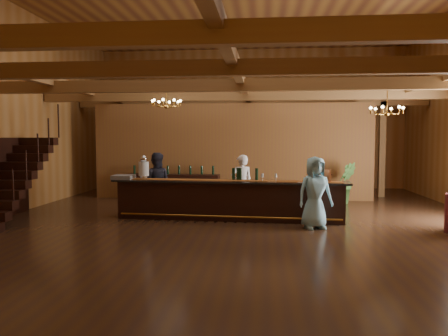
# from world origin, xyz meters

# --- Properties ---
(floor) EXTENTS (14.00, 14.00, 0.00)m
(floor) POSITION_xyz_m (0.00, 0.00, 0.00)
(floor) COLOR #3E2514
(floor) RESTS_ON ground
(wall_back) EXTENTS (12.00, 0.10, 5.50)m
(wall_back) POSITION_xyz_m (0.00, 7.00, 2.75)
(wall_back) COLOR #AC763E
(wall_back) RESTS_ON floor
(wall_front) EXTENTS (12.00, 0.10, 5.50)m
(wall_front) POSITION_xyz_m (0.00, -7.00, 2.75)
(wall_front) COLOR #AC763E
(wall_front) RESTS_ON floor
(wall_left) EXTENTS (0.10, 14.00, 5.50)m
(wall_left) POSITION_xyz_m (-6.00, 0.00, 2.75)
(wall_left) COLOR #AC763E
(wall_left) RESTS_ON floor
(beam_grid) EXTENTS (11.90, 13.90, 0.39)m
(beam_grid) POSITION_xyz_m (0.00, 0.51, 3.24)
(beam_grid) COLOR brown
(beam_grid) RESTS_ON wall_left
(support_posts) EXTENTS (9.20, 10.20, 3.20)m
(support_posts) POSITION_xyz_m (0.00, -0.50, 1.60)
(support_posts) COLOR brown
(support_posts) RESTS_ON floor
(partition_wall) EXTENTS (9.00, 0.18, 3.10)m
(partition_wall) POSITION_xyz_m (-0.50, 3.50, 1.55)
(partition_wall) COLOR brown
(partition_wall) RESTS_ON floor
(staircase) EXTENTS (1.00, 2.80, 2.00)m
(staircase) POSITION_xyz_m (-5.45, -0.74, 1.00)
(staircase) COLOR black
(staircase) RESTS_ON floor
(backroom_boxes) EXTENTS (4.10, 0.60, 1.10)m
(backroom_boxes) POSITION_xyz_m (-0.29, 5.50, 0.53)
(backroom_boxes) COLOR black
(backroom_boxes) RESTS_ON floor
(tasting_bar) EXTENTS (5.79, 1.12, 0.97)m
(tasting_bar) POSITION_xyz_m (-0.30, -0.07, 0.49)
(tasting_bar) COLOR black
(tasting_bar) RESTS_ON floor
(beverage_dispenser) EXTENTS (0.26, 0.26, 0.60)m
(beverage_dispenser) POSITION_xyz_m (-2.47, 0.13, 1.25)
(beverage_dispenser) COLOR silver
(beverage_dispenser) RESTS_ON tasting_bar
(glass_rack_tray) EXTENTS (0.50, 0.50, 0.10)m
(glass_rack_tray) POSITION_xyz_m (-2.98, 0.07, 1.01)
(glass_rack_tray) COLOR gray
(glass_rack_tray) RESTS_ON tasting_bar
(raffle_drum) EXTENTS (0.34, 0.24, 0.30)m
(raffle_drum) POSITION_xyz_m (1.94, -0.26, 1.13)
(raffle_drum) COLOR #96552C
(raffle_drum) RESTS_ON tasting_bar
(bar_bottle_0) EXTENTS (0.07, 0.07, 0.30)m
(bar_bottle_0) POSITION_xyz_m (-0.19, 0.04, 1.11)
(bar_bottle_0) COLOR black
(bar_bottle_0) RESTS_ON tasting_bar
(bar_bottle_1) EXTENTS (0.07, 0.07, 0.30)m
(bar_bottle_1) POSITION_xyz_m (-0.09, 0.03, 1.11)
(bar_bottle_1) COLOR black
(bar_bottle_1) RESTS_ON tasting_bar
(bar_bottle_2) EXTENTS (0.07, 0.07, 0.30)m
(bar_bottle_2) POSITION_xyz_m (-0.03, 0.02, 1.11)
(bar_bottle_2) COLOR black
(bar_bottle_2) RESTS_ON tasting_bar
(bar_bottle_3) EXTENTS (0.07, 0.07, 0.30)m
(bar_bottle_3) POSITION_xyz_m (0.37, -0.00, 1.11)
(bar_bottle_3) COLOR black
(bar_bottle_3) RESTS_ON tasting_bar
(backbar_shelf) EXTENTS (2.98, 0.67, 0.83)m
(backbar_shelf) POSITION_xyz_m (-2.33, 3.09, 0.42)
(backbar_shelf) COLOR black
(backbar_shelf) RESTS_ON floor
(chandelier_left) EXTENTS (0.80, 0.80, 0.42)m
(chandelier_left) POSITION_xyz_m (-2.08, 1.04, 2.93)
(chandelier_left) COLOR #AF7629
(chandelier_left) RESTS_ON beam_grid
(chandelier_right) EXTENTS (0.80, 0.80, 0.69)m
(chandelier_right) POSITION_xyz_m (3.52, 0.39, 2.67)
(chandelier_right) COLOR #AF7629
(chandelier_right) RESTS_ON beam_grid
(bartender) EXTENTS (0.65, 0.53, 1.56)m
(bartender) POSITION_xyz_m (-0.03, 0.70, 0.78)
(bartender) COLOR white
(bartender) RESTS_ON floor
(staff_second) EXTENTS (0.83, 0.67, 1.61)m
(staff_second) POSITION_xyz_m (-2.29, 0.66, 0.80)
(staff_second) COLOR #232432
(staff_second) RESTS_ON floor
(guest) EXTENTS (0.89, 0.71, 1.59)m
(guest) POSITION_xyz_m (1.67, -0.94, 0.80)
(guest) COLOR #91D5ED
(guest) RESTS_ON floor
(floor_plant) EXTENTS (0.78, 0.68, 1.26)m
(floor_plant) POSITION_xyz_m (2.99, 2.87, 0.63)
(floor_plant) COLOR #427330
(floor_plant) RESTS_ON floor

